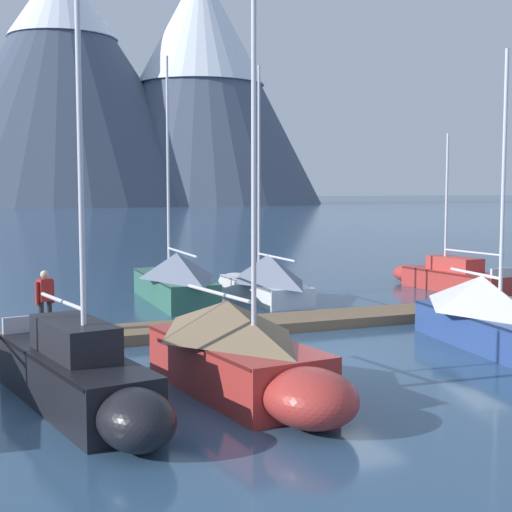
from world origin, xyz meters
name	(u,v)px	position (x,y,z in m)	size (l,w,h in m)	color
ground_plane	(344,355)	(0.00, 0.00, 0.00)	(700.00, 700.00, 0.00)	#2D4C6B
mountain_shoulder_ridge	(64,78)	(17.46, 184.00, 32.16)	(80.31, 80.31, 62.75)	#424C60
mountain_east_summit	(201,78)	(52.37, 178.29, 33.23)	(64.49, 64.49, 62.72)	#4C566B
dock	(280,323)	(0.00, 4.00, 0.15)	(23.55, 2.43, 0.30)	brown
sailboat_second_berth	(82,377)	(-6.86, -2.56, 0.68)	(2.55, 6.57, 8.78)	black
sailboat_mid_dock_port	(244,354)	(-3.65, -2.55, 0.86)	(2.68, 6.30, 7.88)	#B2332D
sailboat_mid_dock_starboard	(172,278)	(-1.59, 10.39, 0.88)	(2.13, 7.67, 9.02)	#336B56
sailboat_far_berth	(263,278)	(1.72, 9.61, 0.82)	(1.97, 6.72, 8.74)	white
sailboat_outer_slip	(495,317)	(4.01, -0.76, 0.85)	(2.40, 6.77, 7.65)	navy
sailboat_last_slip	(447,276)	(9.82, 9.33, 0.55)	(1.98, 6.65, 6.41)	#B2332D
person_on_dock	(45,297)	(-6.80, 4.20, 1.26)	(0.53, 0.38, 1.69)	#232328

